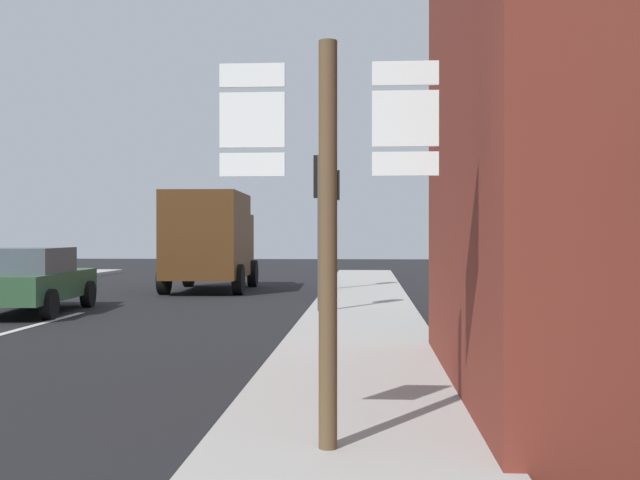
{
  "coord_description": "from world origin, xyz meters",
  "views": [
    {
      "loc": [
        6.41,
        -4.2,
        1.74
      ],
      "look_at": [
        5.25,
        13.82,
        1.63
      ],
      "focal_mm": 41.52,
      "sensor_mm": 36.0,
      "label": 1
    }
  ],
  "objects_px": {
    "route_sign_post": "(328,213)",
    "traffic_light_far_right": "(335,202)",
    "sedan_far": "(30,279)",
    "delivery_truck": "(210,238)",
    "traffic_light_near_right": "(321,197)"
  },
  "relations": [
    {
      "from": "delivery_truck",
      "to": "route_sign_post",
      "type": "xyz_separation_m",
      "value": [
        4.63,
        -17.38,
        0.26
      ]
    },
    {
      "from": "route_sign_post",
      "to": "traffic_light_far_right",
      "type": "relative_size",
      "value": 0.86
    },
    {
      "from": "sedan_far",
      "to": "route_sign_post",
      "type": "height_order",
      "value": "route_sign_post"
    },
    {
      "from": "sedan_far",
      "to": "delivery_truck",
      "type": "relative_size",
      "value": 0.85
    },
    {
      "from": "traffic_light_far_right",
      "to": "traffic_light_near_right",
      "type": "bearing_deg",
      "value": -90.0
    },
    {
      "from": "traffic_light_far_right",
      "to": "route_sign_post",
      "type": "bearing_deg",
      "value": -87.63
    },
    {
      "from": "traffic_light_near_right",
      "to": "delivery_truck",
      "type": "bearing_deg",
      "value": 118.67
    },
    {
      "from": "sedan_far",
      "to": "traffic_light_far_right",
      "type": "height_order",
      "value": "traffic_light_far_right"
    },
    {
      "from": "sedan_far",
      "to": "traffic_light_near_right",
      "type": "relative_size",
      "value": 1.26
    },
    {
      "from": "sedan_far",
      "to": "delivery_truck",
      "type": "bearing_deg",
      "value": 69.39
    },
    {
      "from": "sedan_far",
      "to": "traffic_light_far_right",
      "type": "bearing_deg",
      "value": 44.32
    },
    {
      "from": "traffic_light_far_right",
      "to": "sedan_far",
      "type": "bearing_deg",
      "value": -135.68
    },
    {
      "from": "traffic_light_far_right",
      "to": "delivery_truck",
      "type": "bearing_deg",
      "value": 172.35
    },
    {
      "from": "sedan_far",
      "to": "route_sign_post",
      "type": "relative_size",
      "value": 1.35
    },
    {
      "from": "traffic_light_near_right",
      "to": "route_sign_post",
      "type": "bearing_deg",
      "value": -86.09
    }
  ]
}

